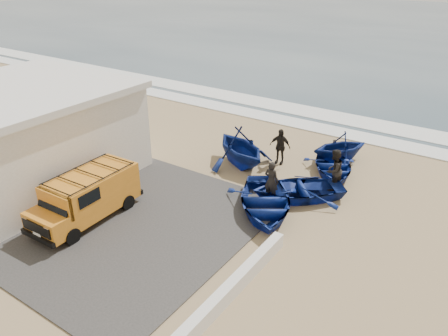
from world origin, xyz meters
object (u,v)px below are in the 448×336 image
Objects in this scene: van at (87,195)px; building at (16,136)px; boat_near_left at (265,202)px; fisherman_back at (280,146)px; fisherman_middle at (334,170)px; boat_near_right at (298,189)px; boat_far_left at (340,147)px; boat_mid_left at (240,147)px; parapet at (234,286)px; fisherman_front at (271,181)px; boat_mid_right at (333,167)px.

building is at bearing 171.94° from van.
boat_near_left is 2.37× the size of fisherman_back.
boat_near_right is at bearing -18.99° from fisherman_middle.
boat_near_right is 4.64m from boat_far_left.
boat_near_right is at bearing -81.26° from boat_mid_left.
fisherman_middle is 3.46m from fisherman_back.
boat_far_left reaches higher than boat_near_right.
building is 12.68m from parapet.
van reaches higher than fisherman_front.
boat_near_left is 1.45× the size of boat_far_left.
boat_mid_right is 1.96× the size of fisherman_back.
building is 5.26× the size of fisherman_front.
boat_near_right is at bearing 43.15° from van.
fisherman_front is at bearing 71.52° from boat_near_left.
boat_mid_right is at bearing 0.08° from fisherman_back.
fisherman_front is at bearing -75.74° from fisherman_back.
boat_mid_left is at bearing 121.04° from parapet.
parapet is at bearing -4.58° from building.
fisherman_back reaches higher than fisherman_front.
boat_far_left is (6.30, 10.80, -0.26)m from van.
building reaches higher than boat_near_left.
building reaches higher than boat_near_right.
boat_far_left reaches higher than parapet.
parapet is at bearing -78.31° from fisherman_back.
boat_far_left is (-0.86, 11.20, 0.52)m from parapet.
fisherman_middle is 1.05× the size of fisherman_back.
boat_far_left is at bearing 50.09° from boat_near_left.
boat_mid_right is 1.72m from fisherman_middle.
fisherman_back is at bearing 109.43° from parapet.
fisherman_middle is (12.51, 7.11, -1.19)m from building.
building is 2.15× the size of boat_near_left.
boat_mid_left is 2.11× the size of fisherman_front.
parapet is 3.09× the size of fisherman_middle.
boat_mid_left reaches higher than parapet.
parapet is 9.83m from fisherman_back.
van is 2.49× the size of fisherman_back.
fisherman_middle is (1.59, 3.37, 0.52)m from boat_near_left.
fisherman_front is 3.74m from fisherman_back.
van is at bearing -155.22° from boat_mid_right.
van is at bearing -121.55° from fisherman_back.
boat_mid_left is 1.26× the size of boat_far_left.
fisherman_front reaches higher than parapet.
boat_far_left is (0.72, 6.46, 0.34)m from boat_near_left.
parapet is at bearing -105.12° from boat_near_left.
boat_near_right is (0.63, 1.83, -0.04)m from boat_near_left.
boat_mid_left is at bearing -150.42° from boat_near_right.
boat_mid_left is at bearing 70.97° from van.
boat_mid_left is at bearing -148.04° from fisherman_back.
boat_mid_left reaches higher than boat_near_right.
parapet is 8.14m from fisherman_middle.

